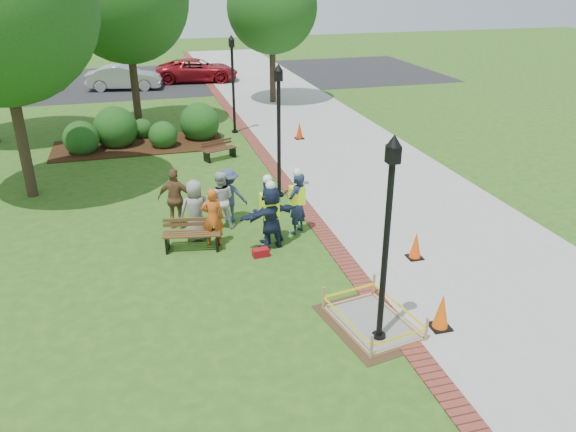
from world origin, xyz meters
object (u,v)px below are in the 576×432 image
object	(u,v)px
bench_near	(192,240)
hivis_worker_b	(297,201)
wet_concrete_pad	(373,315)
hivis_worker_a	(271,215)
hivis_worker_c	(268,209)
lamp_near	(387,228)
cone_front	(442,312)

from	to	relation	value
bench_near	hivis_worker_b	bearing A→B (deg)	5.01
wet_concrete_pad	hivis_worker_a	size ratio (longest dim) A/B	1.34
hivis_worker_b	hivis_worker_c	world-z (taller)	hivis_worker_c
lamp_near	hivis_worker_b	xyz separation A→B (m)	(-0.21, 5.21, -1.53)
bench_near	lamp_near	world-z (taller)	lamp_near
cone_front	lamp_near	size ratio (longest dim) A/B	0.19
lamp_near	hivis_worker_c	size ratio (longest dim) A/B	2.21
bench_near	hivis_worker_b	distance (m)	3.06
hivis_worker_a	cone_front	bearing A→B (deg)	-60.92
hivis_worker_c	hivis_worker_b	bearing A→B (deg)	19.07
wet_concrete_pad	bench_near	distance (m)	5.51
lamp_near	wet_concrete_pad	bearing A→B (deg)	82.50
wet_concrete_pad	hivis_worker_c	distance (m)	4.62
hivis_worker_a	hivis_worker_c	bearing A→B (deg)	87.41
bench_near	hivis_worker_a	bearing A→B (deg)	-12.76
cone_front	hivis_worker_b	distance (m)	5.49
lamp_near	hivis_worker_c	xyz separation A→B (m)	(-1.12, 4.89, -1.53)
bench_near	hivis_worker_c	world-z (taller)	hivis_worker_c
hivis_worker_c	bench_near	bearing A→B (deg)	178.52
lamp_near	hivis_worker_b	size ratio (longest dim) A/B	2.22
hivis_worker_b	hivis_worker_c	distance (m)	0.96
lamp_near	hivis_worker_a	xyz separation A→B (m)	(-1.14, 4.48, -1.53)
wet_concrete_pad	bench_near	size ratio (longest dim) A/B	1.63
hivis_worker_b	hivis_worker_c	size ratio (longest dim) A/B	1.00
hivis_worker_a	hivis_worker_c	distance (m)	0.41
hivis_worker_a	hivis_worker_b	bearing A→B (deg)	38.00
cone_front	hivis_worker_a	size ratio (longest dim) A/B	0.43
bench_near	hivis_worker_b	xyz separation A→B (m)	(2.96, 0.26, 0.69)
hivis_worker_b	hivis_worker_c	xyz separation A→B (m)	(-0.91, -0.31, 0.00)
hivis_worker_a	wet_concrete_pad	bearing A→B (deg)	-73.25
cone_front	hivis_worker_b	bearing A→B (deg)	106.83
lamp_near	hivis_worker_a	distance (m)	4.87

